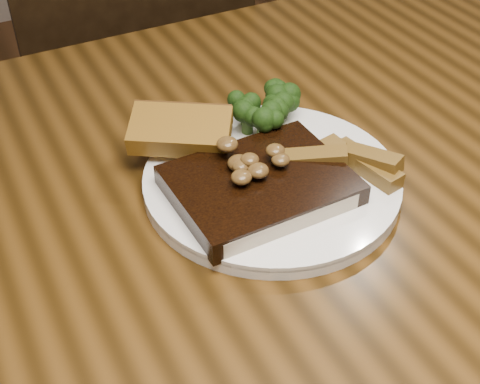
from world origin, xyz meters
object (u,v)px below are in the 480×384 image
object	(u,v)px
plate	(272,182)
garlic_bread	(182,146)
dining_table	(255,288)
chair_far	(139,134)
potato_wedges	(334,158)
steak	(260,186)

from	to	relation	value
plate	garlic_bread	xyz separation A→B (m)	(-0.07, 0.08, 0.02)
dining_table	plate	size ratio (longest dim) A/B	5.96
chair_far	garlic_bread	distance (m)	0.62
plate	garlic_bread	bearing A→B (deg)	129.65
garlic_bread	potato_wedges	world-z (taller)	same
garlic_bread	dining_table	bearing A→B (deg)	-46.35
dining_table	plate	distance (m)	0.12
chair_far	garlic_bread	size ratio (longest dim) A/B	7.64
dining_table	garlic_bread	size ratio (longest dim) A/B	15.04
chair_far	steak	distance (m)	0.70
chair_far	plate	distance (m)	0.67
steak	potato_wedges	distance (m)	0.09
dining_table	chair_far	bearing A→B (deg)	82.57
steak	potato_wedges	xyz separation A→B (m)	(0.09, 0.01, -0.00)
garlic_bread	steak	bearing A→B (deg)	-35.16
garlic_bread	potato_wedges	bearing A→B (deg)	-2.79
plate	steak	xyz separation A→B (m)	(-0.03, -0.02, 0.02)
steak	garlic_bread	distance (m)	0.11
plate	chair_far	bearing A→B (deg)	86.07
dining_table	plate	xyz separation A→B (m)	(0.04, 0.04, 0.10)
chair_far	garlic_bread	xyz separation A→B (m)	(-0.11, -0.51, 0.33)
chair_far	plate	size ratio (longest dim) A/B	3.03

